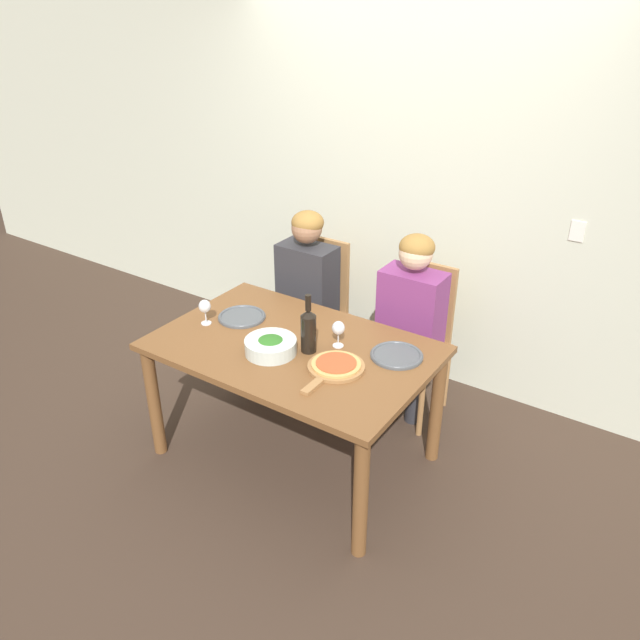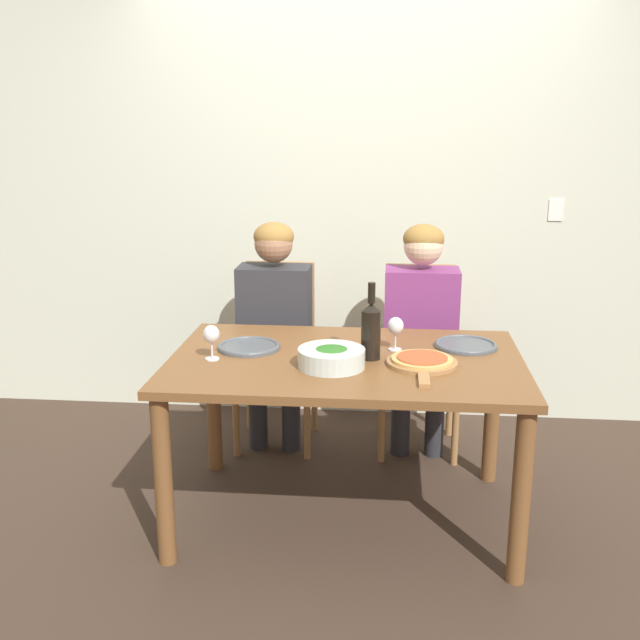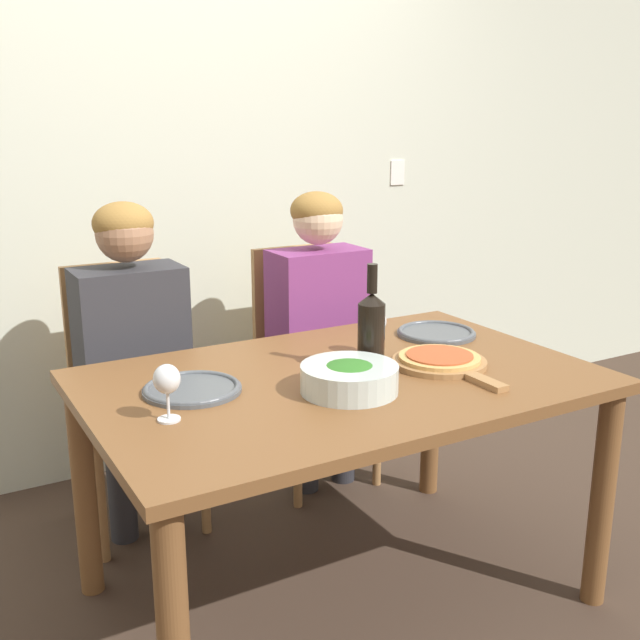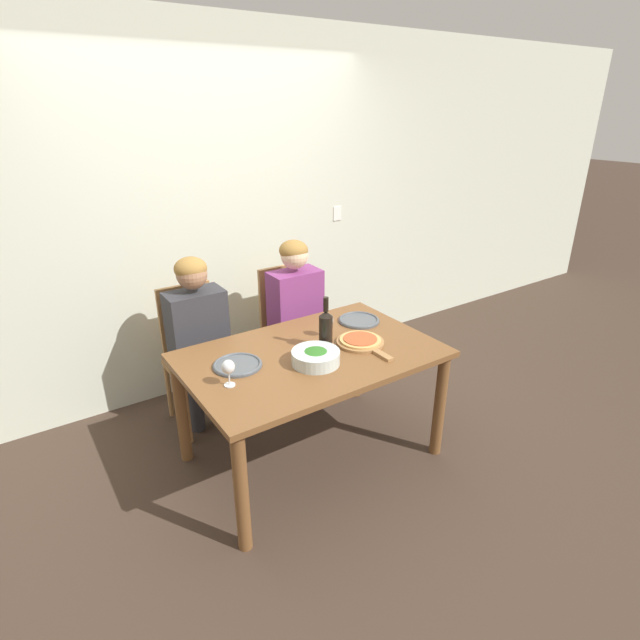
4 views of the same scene
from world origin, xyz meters
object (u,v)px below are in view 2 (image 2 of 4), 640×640
Objects in this scene: person_woman at (274,315)px; person_man at (421,319)px; broccoli_bowl at (331,357)px; pizza_on_board at (422,362)px; dinner_plate_left at (249,346)px; wine_glass_right at (396,327)px; chair_right at (419,352)px; chair_left at (278,348)px; wine_bottle at (371,329)px; dinner_plate_right at (466,345)px; wine_glass_left at (211,336)px.

person_woman is 0.77m from person_man.
pizza_on_board is at bearing 8.24° from broccoli_bowl.
wine_glass_right is (0.65, 0.04, 0.10)m from dinner_plate_left.
broccoli_bowl is at bearing -171.76° from pizza_on_board.
person_woman is at bearing -171.38° from chair_right.
chair_left is 0.80m from dinner_plate_left.
chair_left is at bearing 131.37° from wine_glass_right.
dinner_plate_left is 0.78m from pizza_on_board.
person_woman reaches higher than dinner_plate_left.
wine_bottle is 1.19× the size of dinner_plate_left.
person_woman is 8.16× the size of wine_glass_right.
chair_left is at bearing 146.00° from dinner_plate_right.
person_woman is 4.39× the size of dinner_plate_left.
chair_right is 0.96m from wine_bottle.
wine_bottle is 1.19× the size of broccoli_bowl.
dinner_plate_left is 0.97m from dinner_plate_right.
wine_bottle is 0.68m from wine_glass_left.
wine_bottle is (-0.24, -0.73, 0.14)m from person_man.
person_woman is at bearing 113.37° from broccoli_bowl.
person_man reaches higher than wine_glass_left.
person_man is at bearing 71.82° from wine_bottle.
chair_right is 0.80× the size of person_man.
person_woman is at bearing 136.42° from wine_glass_right.
wine_glass_right is at bearing 51.14° from wine_bottle.
broccoli_bowl is at bearing -149.81° from dinner_plate_right.
person_man is 1.23m from wine_glass_left.
wine_glass_right is (-0.14, -0.72, 0.34)m from chair_right.
person_man reaches higher than wine_bottle.
person_woman is 1.00× the size of person_man.
wine_glass_right is at bearing -48.63° from chair_left.
chair_right is at bearing 67.84° from broccoli_bowl.
pizza_on_board is (-0.20, -0.28, 0.01)m from dinner_plate_right.
broccoli_bowl is 0.38m from pizza_on_board.
wine_glass_right is (-0.32, -0.08, 0.10)m from dinner_plate_right.
pizza_on_board is at bearing -47.27° from person_woman.
person_woman reaches higher than pizza_on_board.
wine_bottle is at bearing 39.04° from broccoli_bowl.
pizza_on_board is at bearing -61.31° from wine_glass_right.
wine_bottle is 2.20× the size of wine_glass_right.
wine_glass_left is 1.00× the size of wine_glass_right.
person_woman reaches higher than broccoli_bowl.
pizza_on_board is 2.89× the size of wine_glass_left.
wine_glass_left reaches higher than dinner_plate_right.
wine_bottle reaches higher than wine_glass_right.
pizza_on_board reaches higher than dinner_plate_right.
wine_bottle reaches higher than chair_right.
dinner_plate_left is 0.23m from wine_glass_left.
person_man is at bearing 0.00° from person_woman.
dinner_plate_left is at bearing -176.73° from wine_glass_right.
dinner_plate_left is 1.00× the size of dinner_plate_right.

